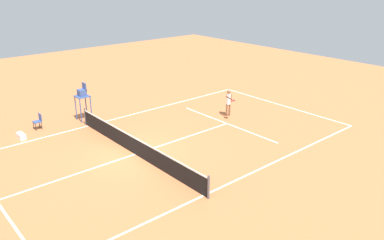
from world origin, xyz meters
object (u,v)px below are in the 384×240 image
player_serving (229,101)px  umpire_chair (82,96)px  equipment_bag (21,136)px  tennis_ball (202,115)px  courtside_chair_near (38,121)px

player_serving → umpire_chair: size_ratio=0.72×
umpire_chair → player_serving: bearing=-126.4°
equipment_bag → umpire_chair: bearing=-83.8°
tennis_ball → umpire_chair: 7.73m
player_serving → umpire_chair: bearing=-17.7°
courtside_chair_near → equipment_bag: size_ratio=1.25×
tennis_ball → equipment_bag: size_ratio=0.09×
tennis_ball → courtside_chair_near: bearing=63.1°
umpire_chair → tennis_ball: bearing=-124.2°
player_serving → courtside_chair_near: bearing=-10.9°
umpire_chair → courtside_chair_near: (0.34, 2.79, -1.07)m
umpire_chair → equipment_bag: umpire_chair is taller
player_serving → courtside_chair_near: 11.80m
tennis_ball → courtside_chair_near: (4.59, 9.05, 0.50)m
umpire_chair → courtside_chair_near: bearing=83.2°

